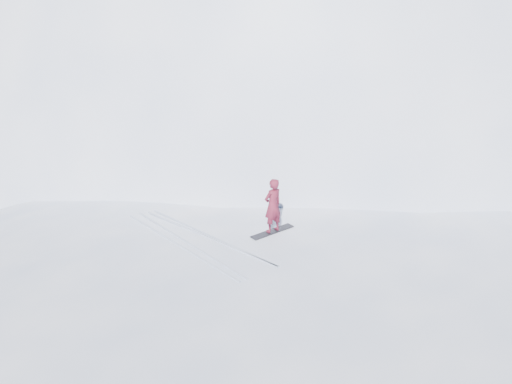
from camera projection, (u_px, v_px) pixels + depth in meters
ground at (306, 367)px, 12.68m from camera, size 400.00×400.00×0.00m
near_ridge at (273, 302)px, 15.53m from camera, size 36.00×28.00×4.80m
summit_peak at (313, 117)px, 44.20m from camera, size 60.00×56.00×56.00m
peak_shoulder at (240, 149)px, 33.40m from camera, size 28.00×24.00×18.00m
wind_bumps at (248, 332)px, 14.05m from camera, size 16.00×14.40×1.00m
snowboard at (272, 231)px, 15.16m from camera, size 1.68×0.45×0.03m
snowboarder at (273, 206)px, 14.82m from camera, size 0.71×0.50×1.84m
board_tracks at (194, 239)px, 14.65m from camera, size 2.42×5.94×0.04m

